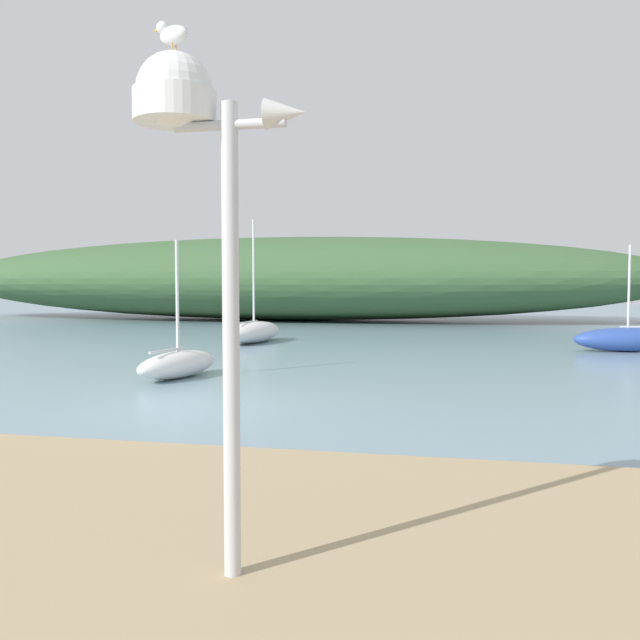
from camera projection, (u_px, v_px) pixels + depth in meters
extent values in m
plane|color=#7A99A8|center=(196.00, 406.00, 12.37)|extent=(120.00, 120.00, 0.00)
ellipsoid|color=#3D6038|center=(286.00, 279.00, 40.29)|extent=(44.90, 11.02, 4.92)
cylinder|color=silver|center=(231.00, 343.00, 4.72)|extent=(0.12, 0.12, 3.33)
cylinder|color=silver|center=(229.00, 125.00, 4.63)|extent=(0.80, 0.07, 0.07)
cylinder|color=white|center=(175.00, 107.00, 4.71)|extent=(0.58, 0.58, 0.22)
sphere|color=white|center=(175.00, 91.00, 4.70)|extent=(0.54, 0.54, 0.54)
cone|color=silver|center=(286.00, 113.00, 4.55)|extent=(0.28, 0.21, 0.21)
cylinder|color=orange|center=(172.00, 47.00, 4.67)|extent=(0.01, 0.01, 0.05)
cylinder|color=orange|center=(176.00, 49.00, 4.70)|extent=(0.01, 0.01, 0.05)
ellipsoid|color=white|center=(174.00, 35.00, 4.68)|extent=(0.25, 0.16, 0.13)
ellipsoid|color=#9EA0A8|center=(174.00, 32.00, 4.68)|extent=(0.24, 0.14, 0.05)
sphere|color=white|center=(163.00, 28.00, 4.72)|extent=(0.09, 0.09, 0.09)
cone|color=gold|center=(155.00, 30.00, 4.75)|extent=(0.06, 0.04, 0.02)
ellipsoid|color=#2D4C9E|center=(628.00, 340.00, 21.94)|extent=(3.59, 1.56, 0.79)
cylinder|color=silver|center=(629.00, 290.00, 21.84)|extent=(0.08, 0.08, 2.93)
ellipsoid|color=white|center=(178.00, 364.00, 15.99)|extent=(1.49, 2.92, 0.64)
cylinder|color=silver|center=(177.00, 300.00, 15.90)|extent=(0.08, 0.08, 2.83)
cylinder|color=silver|center=(167.00, 350.00, 15.59)|extent=(0.34, 1.24, 0.06)
ellipsoid|color=white|center=(254.00, 332.00, 25.16)|extent=(1.75, 3.91, 0.79)
cylinder|color=silver|center=(254.00, 274.00, 25.04)|extent=(0.08, 0.08, 4.04)
cylinder|color=silver|center=(247.00, 322.00, 24.60)|extent=(0.27, 1.69, 0.06)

